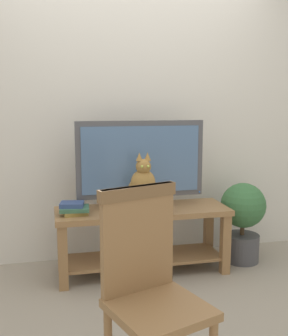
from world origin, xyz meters
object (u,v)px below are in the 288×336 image
(potted_plant, at_px, (243,217))
(tv_stand, at_px, (143,229))
(media_box, at_px, (142,208))
(cat, at_px, (143,186))
(tv, at_px, (141,161))
(wooden_chair, at_px, (149,280))
(book_stack, at_px, (74,209))

(potted_plant, bearing_deg, tv_stand, -177.81)
(media_box, bearing_deg, tv_stand, 75.39)
(media_box, xyz_separation_m, cat, (0.00, -0.01, 0.18))
(tv_stand, height_order, tv, tv)
(tv_stand, bearing_deg, wooden_chair, -101.50)
(tv_stand, distance_m, media_box, 0.22)
(cat, bearing_deg, potted_plant, 9.10)
(tv_stand, xyz_separation_m, media_box, (-0.03, -0.10, 0.20))
(tv, bearing_deg, tv_stand, -90.02)
(tv_stand, height_order, cat, cat)
(wooden_chair, height_order, book_stack, wooden_chair)
(wooden_chair, relative_size, potted_plant, 1.43)
(tv, distance_m, media_box, 0.39)
(tv, height_order, wooden_chair, tv)
(cat, bearing_deg, tv, 82.48)
(tv_stand, xyz_separation_m, book_stack, (-0.55, -0.04, 0.21))
(tv_stand, distance_m, wooden_chair, 1.41)
(tv_stand, bearing_deg, book_stack, -175.58)
(media_box, distance_m, wooden_chair, 1.29)
(cat, relative_size, potted_plant, 0.60)
(media_box, distance_m, book_stack, 0.52)
(cat, distance_m, wooden_chair, 1.29)
(cat, distance_m, potted_plant, 1.00)
(media_box, bearing_deg, tv, 81.45)
(cat, distance_m, book_stack, 0.55)
(tv_stand, distance_m, tv, 0.55)
(cat, relative_size, wooden_chair, 0.42)
(tv_stand, relative_size, tv, 1.34)
(tv_stand, height_order, potted_plant, potted_plant)
(tv_stand, relative_size, media_box, 3.35)
(potted_plant, bearing_deg, wooden_chair, -130.00)
(cat, bearing_deg, media_box, 94.89)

